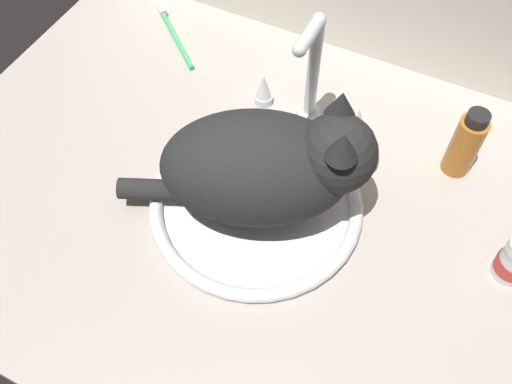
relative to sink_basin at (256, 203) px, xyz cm
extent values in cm
cube|color=#ADA399|center=(-4.11, 1.04, -2.41)|extent=(101.61, 76.95, 3.00)
torus|color=white|center=(0.00, 0.00, 0.14)|extent=(32.63, 32.63, 2.10)
cylinder|color=white|center=(0.00, 0.00, -0.61)|extent=(29.48, 29.48, 0.60)
cylinder|color=silver|center=(0.00, 20.31, 0.11)|extent=(4.00, 4.00, 2.04)
cylinder|color=silver|center=(0.00, 20.31, 10.45)|extent=(2.00, 2.00, 18.64)
sphere|color=silver|center=(0.00, 20.31, 19.77)|extent=(2.20, 2.20, 2.20)
cylinder|color=silver|center=(0.00, 16.85, 19.77)|extent=(2.00, 6.94, 2.00)
sphere|color=silver|center=(0.00, 13.38, 19.77)|extent=(2.10, 2.10, 2.10)
cylinder|color=silver|center=(-8.52, 20.31, -0.11)|extent=(3.20, 3.20, 1.60)
cone|color=silver|center=(-8.52, 20.31, 3.01)|extent=(2.88, 2.88, 4.64)
cylinder|color=silver|center=(8.52, 20.31, -0.11)|extent=(3.20, 3.20, 1.60)
cone|color=silver|center=(8.52, 20.31, 3.01)|extent=(2.88, 2.88, 4.64)
ellipsoid|color=black|center=(0.00, 0.00, 9.07)|extent=(31.53, 26.43, 15.76)
sphere|color=black|center=(9.88, 4.33, 12.89)|extent=(11.07, 11.07, 11.07)
cone|color=black|center=(8.54, 7.37, 18.84)|extent=(4.21, 4.21, 4.15)
cone|color=black|center=(11.21, 1.29, 18.84)|extent=(4.21, 4.21, 4.15)
ellipsoid|color=silver|center=(13.68, 6.00, 11.79)|extent=(4.91, 5.59, 3.54)
ellipsoid|color=silver|center=(8.64, 3.79, 8.28)|extent=(10.68, 11.61, 8.67)
cylinder|color=black|center=(-13.75, -6.03, 2.79)|extent=(11.50, 7.41, 3.20)
cylinder|color=#B2661E|center=(25.46, 21.00, 4.49)|extent=(4.50, 4.50, 10.79)
cylinder|color=black|center=(25.46, 21.00, 10.79)|extent=(3.38, 3.38, 1.80)
cylinder|color=#3FB266|center=(-30.02, 26.98, -0.41)|extent=(13.15, 11.31, 1.00)
cube|color=white|center=(-37.27, 33.09, 0.19)|extent=(2.76, 2.59, 1.20)
camera|label=1|loc=(20.55, -41.79, 71.16)|focal=39.05mm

